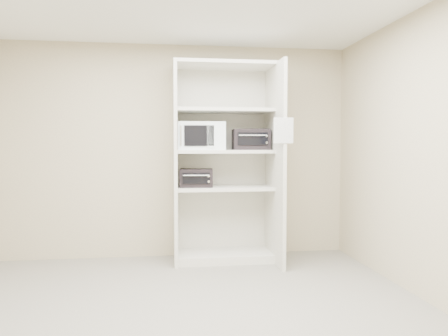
{
  "coord_description": "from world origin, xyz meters",
  "views": [
    {
      "loc": [
        -0.1,
        -3.62,
        1.42
      ],
      "look_at": [
        0.57,
        1.32,
        1.17
      ],
      "focal_mm": 35.0,
      "sensor_mm": 36.0,
      "label": 1
    }
  ],
  "objects": [
    {
      "name": "floor",
      "position": [
        0.0,
        0.0,
        0.0
      ],
      "size": [
        4.5,
        4.0,
        0.01
      ],
      "primitive_type": "cube",
      "color": "slate",
      "rests_on": "ground"
    },
    {
      "name": "wall_back",
      "position": [
        0.0,
        2.0,
        1.35
      ],
      "size": [
        4.5,
        0.02,
        2.7
      ],
      "primitive_type": "cube",
      "color": "tan",
      "rests_on": "ground"
    },
    {
      "name": "wall_front",
      "position": [
        0.0,
        -2.0,
        1.35
      ],
      "size": [
        4.5,
        0.02,
        2.7
      ],
      "primitive_type": "cube",
      "color": "tan",
      "rests_on": "ground"
    },
    {
      "name": "wall_right",
      "position": [
        2.25,
        0.0,
        1.35
      ],
      "size": [
        0.02,
        4.0,
        2.7
      ],
      "primitive_type": "cube",
      "color": "tan",
      "rests_on": "ground"
    },
    {
      "name": "shelving_unit",
      "position": [
        0.67,
        1.7,
        1.13
      ],
      "size": [
        1.24,
        0.92,
        2.42
      ],
      "color": "silver",
      "rests_on": "floor"
    },
    {
      "name": "microwave",
      "position": [
        0.34,
        1.74,
        1.54
      ],
      "size": [
        0.58,
        0.46,
        0.34
      ],
      "primitive_type": "cube",
      "rotation": [
        0.0,
        0.0,
        -0.05
      ],
      "color": "white",
      "rests_on": "shelving_unit"
    },
    {
      "name": "toaster_oven_upper",
      "position": [
        0.96,
        1.72,
        1.5
      ],
      "size": [
        0.46,
        0.36,
        0.26
      ],
      "primitive_type": "cube",
      "rotation": [
        0.0,
        0.0,
        -0.05
      ],
      "color": "black",
      "rests_on": "shelving_unit"
    },
    {
      "name": "toaster_oven_lower",
      "position": [
        0.28,
        1.68,
        1.03
      ],
      "size": [
        0.42,
        0.33,
        0.22
      ],
      "primitive_type": "cube",
      "rotation": [
        0.0,
        0.0,
        -0.09
      ],
      "color": "black",
      "rests_on": "shelving_unit"
    },
    {
      "name": "paper_sign",
      "position": [
        1.2,
        1.07,
        1.59
      ],
      "size": [
        0.22,
        0.01,
        0.28
      ],
      "primitive_type": "cube",
      "rotation": [
        0.0,
        0.0,
        0.02
      ],
      "color": "white",
      "rests_on": "shelving_unit"
    }
  ]
}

